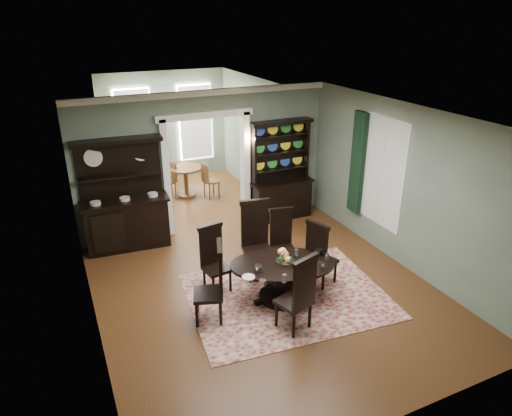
{
  "coord_description": "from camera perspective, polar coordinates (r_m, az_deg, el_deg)",
  "views": [
    {
      "loc": [
        -2.93,
        -5.9,
        4.44
      ],
      "look_at": [
        0.06,
        0.6,
        1.34
      ],
      "focal_mm": 32.0,
      "sensor_mm": 36.0,
      "label": 1
    }
  ],
  "objects": [
    {
      "name": "dining_table",
      "position": [
        7.58,
        3.3,
        -8.24
      ],
      "size": [
        2.01,
        2.01,
        0.68
      ],
      "rotation": [
        0.0,
        0.0,
        -0.33
      ],
      "color": "black",
      "rests_on": "rug"
    },
    {
      "name": "chair_near",
      "position": [
        6.78,
        5.47,
        -10.47
      ],
      "size": [
        0.59,
        0.57,
        1.29
      ],
      "rotation": [
        0.0,
        0.0,
        0.31
      ],
      "color": "black",
      "rests_on": "rug"
    },
    {
      "name": "chair_far_left",
      "position": [
        7.81,
        -5.32,
        -6.01
      ],
      "size": [
        0.5,
        0.48,
        1.18
      ],
      "rotation": [
        0.0,
        0.0,
        3.3
      ],
      "color": "black",
      "rests_on": "rug"
    },
    {
      "name": "room",
      "position": [
        7.22,
        1.4,
        0.03
      ],
      "size": [
        5.51,
        6.01,
        3.01
      ],
      "color": "#572C17",
      "rests_on": "ground"
    },
    {
      "name": "right_window",
      "position": [
        9.29,
        14.07,
        4.89
      ],
      "size": [
        0.15,
        1.47,
        2.12
      ],
      "color": "white",
      "rests_on": "wall_right"
    },
    {
      "name": "parlor_chair_left",
      "position": [
        11.82,
        -10.69,
        3.57
      ],
      "size": [
        0.42,
        0.41,
        0.96
      ],
      "rotation": [
        0.0,
        0.0,
        1.7
      ],
      "color": "brown",
      "rests_on": "parlor_floor"
    },
    {
      "name": "chair_end_right",
      "position": [
        7.91,
        7.89,
        -5.52
      ],
      "size": [
        0.56,
        0.57,
        1.23
      ],
      "rotation": [
        0.0,
        0.0,
        -1.23
      ],
      "color": "black",
      "rests_on": "rug"
    },
    {
      "name": "doorway_trim",
      "position": [
        9.79,
        -6.25,
        6.49
      ],
      "size": [
        2.08,
        0.25,
        2.57
      ],
      "color": "white",
      "rests_on": "floor"
    },
    {
      "name": "centerpiece",
      "position": [
        7.44,
        3.63,
        -6.38
      ],
      "size": [
        1.56,
        1.0,
        0.26
      ],
      "color": "silver",
      "rests_on": "dining_table"
    },
    {
      "name": "parlor",
      "position": [
        12.16,
        -10.16,
        9.12
      ],
      "size": [
        3.51,
        3.5,
        3.01
      ],
      "color": "#572C17",
      "rests_on": "ground"
    },
    {
      "name": "parlor_table",
      "position": [
        11.86,
        -8.76,
        3.8
      ],
      "size": [
        0.85,
        0.85,
        0.79
      ],
      "color": "brown",
      "rests_on": "parlor_floor"
    },
    {
      "name": "welsh_dresser",
      "position": [
        10.45,
        3.1,
        3.09
      ],
      "size": [
        1.45,
        0.53,
        2.26
      ],
      "rotation": [
        0.0,
        0.0,
        0.0
      ],
      "color": "black",
      "rests_on": "floor"
    },
    {
      "name": "sideboard",
      "position": [
        9.45,
        -15.99,
        -0.35
      ],
      "size": [
        1.74,
        0.73,
        2.24
      ],
      "rotation": [
        0.0,
        0.0,
        -0.08
      ],
      "color": "black",
      "rests_on": "floor"
    },
    {
      "name": "chair_far_right",
      "position": [
        8.4,
        3.25,
        -3.69
      ],
      "size": [
        0.51,
        0.49,
        1.18
      ],
      "rotation": [
        0.0,
        0.0,
        2.94
      ],
      "color": "black",
      "rests_on": "rug"
    },
    {
      "name": "chair_far_mid",
      "position": [
        8.16,
        -0.0,
        -3.55
      ],
      "size": [
        0.59,
        0.57,
        1.41
      ],
      "rotation": [
        0.0,
        0.0,
        2.98
      ],
      "color": "black",
      "rests_on": "rug"
    },
    {
      "name": "rug",
      "position": [
        7.89,
        3.87,
        -10.87
      ],
      "size": [
        3.47,
        2.8,
        0.01
      ],
      "primitive_type": "cube",
      "rotation": [
        0.0,
        0.0,
        -0.1
      ],
      "color": "maroon",
      "rests_on": "floor"
    },
    {
      "name": "wall_sconce",
      "position": [
        9.91,
        -0.78,
        8.47
      ],
      "size": [
        0.27,
        0.21,
        0.21
      ],
      "color": "gold",
      "rests_on": "back_wall_right"
    },
    {
      "name": "parlor_chair_right",
      "position": [
        11.68,
        -5.9,
        3.55
      ],
      "size": [
        0.42,
        0.4,
        0.93
      ],
      "rotation": [
        0.0,
        0.0,
        -1.4
      ],
      "color": "brown",
      "rests_on": "parlor_floor"
    },
    {
      "name": "chair_end_left",
      "position": [
        7.01,
        -5.18,
        -9.11
      ],
      "size": [
        0.58,
        0.6,
        1.3
      ],
      "rotation": [
        0.0,
        0.0,
        1.25
      ],
      "color": "black",
      "rests_on": "rug"
    }
  ]
}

